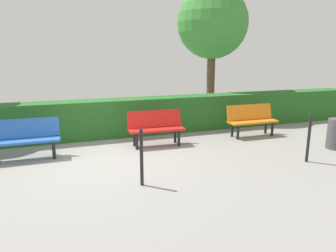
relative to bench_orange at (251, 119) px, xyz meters
The scene contains 9 objects.
ground_plane 4.17m from the bench_orange, ahead, with size 18.56×18.56×0.00m, color gray.
bench_orange is the anchor object (origin of this frame).
bench_red 2.75m from the bench_orange, ahead, with size 1.37×0.53×0.86m.
bench_blue 5.74m from the bench_orange, ahead, with size 1.49×0.47×0.86m.
hedge_row 3.11m from the bench_orange, 23.85° to the right, with size 14.56×0.69×1.02m, color #266023.
tree_near 4.08m from the bench_orange, 95.00° to the right, with size 2.46×2.46×4.50m.
railing_post_near 2.23m from the bench_orange, 86.62° to the left, with size 0.06×0.06×1.00m, color black.
railing_post_mid 4.33m from the bench_orange, 30.99° to the left, with size 0.06×0.06×1.00m, color black.
trash_bin 2.09m from the bench_orange, 125.37° to the left, with size 0.41×0.41×0.72m, color #4C4C51.
Camera 1 is at (0.88, 6.50, 2.21)m, focal length 33.20 mm.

